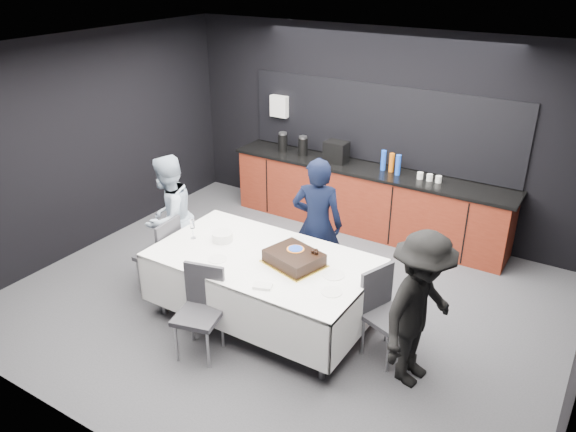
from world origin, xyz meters
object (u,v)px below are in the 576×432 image
object	(u,v)px
chair_right	(384,307)
chair_left	(162,250)
person_left	(169,218)
champagne_flute	(192,225)
cake_assembly	(294,258)
chair_near	(201,304)
person_center	(317,225)
party_table	(263,268)
plate_stack	(222,237)
person_right	(420,310)

from	to	relation	value
chair_right	chair_left	bearing A→B (deg)	-173.72
person_left	champagne_flute	bearing A→B (deg)	60.79
cake_assembly	chair_near	bearing A→B (deg)	-126.33
champagne_flute	chair_near	distance (m)	1.04
chair_left	person_left	xyz separation A→B (m)	(-0.17, 0.32, 0.24)
chair_near	person_center	distance (m)	1.72
chair_left	person_center	xyz separation A→B (m)	(1.47, 1.03, 0.28)
person_center	person_left	size ratio (longest dim) A/B	1.05
party_table	plate_stack	bearing A→B (deg)	173.68
party_table	plate_stack	distance (m)	0.61
cake_assembly	chair_right	distance (m)	1.01
cake_assembly	chair_left	world-z (taller)	cake_assembly
chair_left	chair_right	xyz separation A→B (m)	(2.63, 0.29, 0.00)
cake_assembly	person_center	size ratio (longest dim) A/B	0.41
person_left	party_table	bearing A→B (deg)	76.28
person_center	chair_near	bearing A→B (deg)	58.75
person_center	person_right	bearing A→B (deg)	130.61
cake_assembly	plate_stack	distance (m)	0.94
chair_left	plate_stack	bearing A→B (deg)	14.82
party_table	chair_left	bearing A→B (deg)	-174.28
plate_stack	person_left	distance (m)	0.92
person_center	chair_right	bearing A→B (deg)	128.87
party_table	chair_right	xyz separation A→B (m)	(1.31, 0.16, -0.11)
cake_assembly	plate_stack	bearing A→B (deg)	178.75
chair_right	cake_assembly	bearing A→B (deg)	-173.20
plate_stack	chair_right	size ratio (longest dim) A/B	0.25
person_center	chair_left	bearing A→B (deg)	16.62
champagne_flute	chair_right	world-z (taller)	champagne_flute
chair_near	champagne_flute	bearing A→B (deg)	134.05
plate_stack	chair_right	bearing A→B (deg)	2.82
champagne_flute	person_right	world-z (taller)	person_right
chair_right	person_right	bearing A→B (deg)	-25.54
plate_stack	champagne_flute	bearing A→B (deg)	-158.32
plate_stack	party_table	bearing A→B (deg)	-6.32
plate_stack	cake_assembly	bearing A→B (deg)	-1.25
plate_stack	chair_right	world-z (taller)	chair_right
person_center	champagne_flute	bearing A→B (deg)	24.26
party_table	champagne_flute	bearing A→B (deg)	-176.12
party_table	plate_stack	xyz separation A→B (m)	(-0.58, 0.06, 0.19)
person_left	person_right	xyz separation A→B (m)	(3.22, -0.23, -0.01)
chair_left	champagne_flute	bearing A→B (deg)	9.49
plate_stack	person_left	size ratio (longest dim) A/B	0.15
party_table	chair_near	size ratio (longest dim) A/B	2.51
person_left	person_right	world-z (taller)	person_left
chair_right	person_right	distance (m)	0.51
champagne_flute	person_left	bearing A→B (deg)	157.19
party_table	chair_right	size ratio (longest dim) A/B	2.51
plate_stack	champagne_flute	size ratio (longest dim) A/B	1.02
cake_assembly	chair_left	size ratio (longest dim) A/B	0.72
champagne_flute	chair_left	distance (m)	0.59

